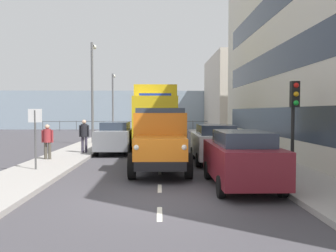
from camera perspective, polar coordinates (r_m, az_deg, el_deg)
name	(u,v)px	position (r m, az deg, el deg)	size (l,w,h in m)	color
ground_plane	(160,149)	(21.28, -1.37, -3.80)	(80.00, 80.00, 0.00)	#423F44
sidewalk_left	(233,147)	(21.76, 10.81, -3.51)	(2.35, 41.57, 0.15)	#9E9993
sidewalk_right	(85,148)	(21.76, -13.55, -3.53)	(2.35, 41.57, 0.15)	#9E9993
road_centreline_markings	(160,150)	(20.64, -1.37, -3.98)	(0.12, 36.80, 0.01)	silver
building_far_block	(246,95)	(39.87, 12.89, 5.10)	(8.06, 11.67, 8.43)	beige
sea_horizon	(160,110)	(44.94, -1.37, 2.66)	(80.00, 0.80, 5.00)	#8C9EAD
seawall_railing	(160,123)	(41.36, -1.36, 0.49)	(28.08, 0.08, 1.20)	#4C5156
truck_vintage_orange	(160,141)	(12.96, -1.30, -2.56)	(2.17, 5.64, 2.43)	black
lorry_cargo_yellow	(156,115)	(21.70, -2.02, 1.81)	(2.58, 8.20, 3.87)	gold
car_maroon_kerbside_near	(241,158)	(10.67, 11.99, -5.21)	(1.84, 4.14, 1.72)	maroon
car_white_kerbside_1	(215,143)	(15.52, 7.75, -2.81)	(1.89, 3.82, 1.72)	white
car_grey_oppositeside_0	(115,137)	(19.28, -8.71, -1.80)	(1.83, 4.26, 1.72)	slate
pedestrian_couple_b	(47,139)	(16.43, -19.37, -2.03)	(0.53, 0.34, 1.57)	#4C473D
pedestrian_near_railing	(84,133)	(18.53, -13.74, -1.18)	(0.53, 0.34, 1.72)	#383342
traffic_light_near	(294,107)	(12.73, 20.20, 3.04)	(0.28, 0.41, 3.20)	black
lamp_post_promenade	(93,84)	(24.67, -12.40, 6.87)	(0.32, 1.14, 6.93)	#59595B
lamp_post_far	(113,98)	(33.66, -9.11, 4.67)	(0.32, 1.14, 5.80)	#59595B
street_sign	(35,128)	(13.67, -21.17, -0.34)	(0.50, 0.07, 2.25)	#4C4C4C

